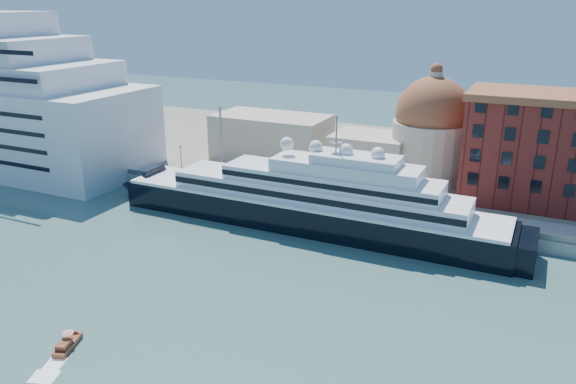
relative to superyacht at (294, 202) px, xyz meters
The scene contains 10 objects.
ground 23.62m from the superyacht, 97.05° to the right, with size 400.00×400.00×0.00m, color #365E59.
quay 11.85m from the superyacht, 104.50° to the left, with size 180.00×10.00×2.50m, color gray.
land 52.21m from the superyacht, 93.13° to the left, with size 260.00×72.00×2.00m, color slate.
quay_fence 7.26m from the superyacht, 113.63° to the left, with size 180.00×0.10×1.20m, color slate.
superyacht is the anchor object (origin of this frame).
service_barge 54.70m from the superyacht, behind, with size 11.29×5.15×2.45m.
water_taxi 52.43m from the superyacht, 99.56° to the right, with size 3.30×5.41×2.44m.
warehouse 57.81m from the superyacht, 30.54° to the left, with size 43.00×19.00×23.25m.
church 35.47m from the superyacht, 84.17° to the left, with size 66.00×18.00×25.50m.
lamp_posts 18.82m from the superyacht, 149.14° to the left, with size 120.80×2.40×18.00m.
Camera 1 is at (46.66, -72.57, 42.81)m, focal length 35.00 mm.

